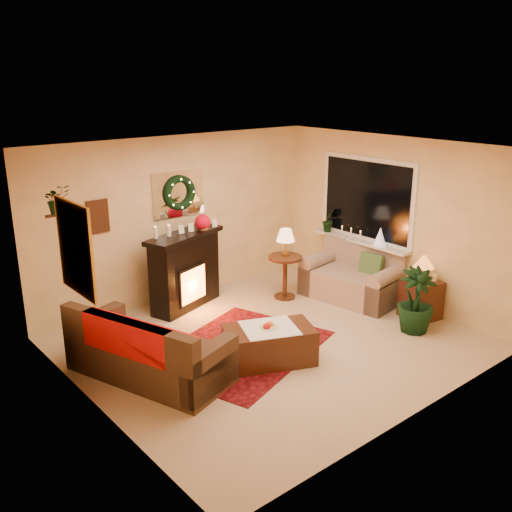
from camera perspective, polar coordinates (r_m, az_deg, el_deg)
floor at (r=7.82m, az=1.66°, el=-8.66°), size 5.00×5.00×0.00m
ceiling at (r=7.06m, az=1.85°, el=10.61°), size 5.00×5.00×0.00m
wall_back at (r=9.08m, az=-7.71°, el=3.72°), size 5.00×5.00×0.00m
wall_front at (r=5.94m, az=16.31°, el=-4.51°), size 5.00×5.00×0.00m
wall_left at (r=6.06m, az=-16.31°, el=-4.03°), size 4.50×4.50×0.00m
wall_right at (r=9.12m, az=13.63°, el=3.44°), size 4.50×4.50×0.00m
area_rug at (r=7.64m, az=-1.57°, el=-9.28°), size 2.68×2.32×0.01m
sofa at (r=6.97m, az=-10.62°, el=-8.51°), size 1.46×2.15×0.85m
red_throw at (r=7.05m, az=-11.55°, el=-8.01°), size 0.76×1.24×0.02m
fireplace at (r=8.84m, az=-7.10°, el=-1.71°), size 1.28×0.74×1.12m
poinsettia at (r=8.82m, az=-5.36°, el=3.38°), size 0.24×0.24×0.24m
mantel_candle_a at (r=8.42m, az=-10.01°, el=2.21°), size 0.06×0.06×0.19m
mantel_candle_b at (r=8.50m, az=-8.71°, el=2.42°), size 0.06×0.06×0.19m
mantel_mirror at (r=8.97m, az=-7.74°, el=6.17°), size 0.92×0.02×0.72m
wreath at (r=8.94m, az=-7.61°, el=6.26°), size 0.55×0.11×0.55m
wall_art at (r=8.39m, az=-15.52°, el=3.82°), size 0.32×0.03×0.48m
gold_mirror at (r=6.19m, az=-17.63°, el=0.71°), size 0.03×0.84×1.00m
hanging_plant at (r=6.87m, az=-19.15°, el=4.09°), size 0.33×0.28×0.36m
loveseat at (r=9.27m, az=9.58°, el=-1.76°), size 1.09×1.63×0.88m
window_frame at (r=9.38m, az=11.01°, el=5.58°), size 0.03×1.86×1.36m
window_glass at (r=9.37m, az=10.95°, el=5.57°), size 0.02×1.70×1.22m
window_sill at (r=9.47m, az=10.36°, el=1.48°), size 0.22×1.86×0.04m
mini_tree at (r=9.16m, az=12.31°, el=1.90°), size 0.20×0.20×0.30m
sill_plant at (r=9.84m, az=7.26°, el=3.55°), size 0.28×0.23×0.52m
side_table_round at (r=9.21m, az=2.90°, el=-2.28°), size 0.71×0.71×0.71m
lamp_cream at (r=9.06m, az=2.96°, el=1.08°), size 0.29×0.29×0.45m
end_table_square at (r=8.83m, az=16.15°, el=-4.28°), size 0.56×0.56×0.58m
lamp_tiffany at (r=8.64m, az=16.37°, el=-1.43°), size 0.31×0.31×0.45m
coffee_table at (r=7.24m, az=1.33°, el=-9.05°), size 1.25×0.99×0.46m
fruit_bowl at (r=7.15m, az=1.31°, el=-7.31°), size 0.24×0.24×0.06m
floor_palm at (r=8.28m, az=15.68°, el=-4.39°), size 2.00×2.00×2.76m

